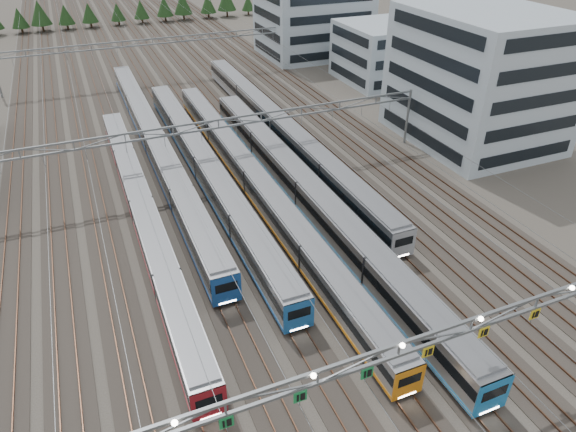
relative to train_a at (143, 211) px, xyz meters
name	(u,v)px	position (x,y,z in m)	size (l,w,h in m)	color
ground	(387,424)	(11.25, -32.11, -1.91)	(400.00, 400.00, 0.00)	#47423A
track_bed	(144,53)	(11.25, 67.89, -0.42)	(54.00, 260.00, 5.42)	#2D2823
train_a	(143,211)	(0.00, 0.00, 0.00)	(2.55, 54.84, 3.32)	black
train_b	(155,143)	(4.50, 17.36, 0.12)	(2.74, 68.04, 3.56)	black
train_c	(205,167)	(9.00, 7.37, 0.13)	(2.75, 58.87, 3.58)	black
train_d	(254,181)	(13.50, 1.67, 0.01)	(2.57, 65.59, 3.34)	black
train_e	(307,193)	(18.00, -3.86, 0.25)	(2.92, 61.26, 3.81)	black
train_f	(280,127)	(22.50, 15.74, 0.16)	(2.79, 65.10, 3.64)	black
gantry_near	(399,354)	(11.20, -32.23, 5.18)	(56.36, 0.61, 8.08)	slate
gantry_mid	(219,131)	(11.25, 7.89, 4.48)	(56.36, 0.36, 8.00)	slate
gantry_far	(153,46)	(11.25, 52.89, 4.48)	(56.36, 0.36, 8.00)	slate
depot_bldg_south	(480,78)	(49.04, 5.58, 7.26)	(18.00, 22.00, 18.34)	#A6BAC7
depot_bldg_mid	(381,53)	(51.43, 35.39, 3.43)	(14.00, 16.00, 10.68)	#A6BAC7
depot_bldg_north	(313,20)	(47.54, 57.92, 5.51)	(22.00, 18.00, 14.84)	#A6BAC7
treeline	(104,10)	(7.20, 106.27, 2.32)	(87.50, 5.60, 7.02)	#332114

